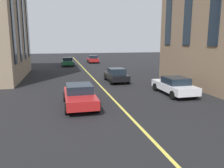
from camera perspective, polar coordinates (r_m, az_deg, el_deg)
lane_centre_line at (r=19.15m, az=-2.15°, el=-1.32°), size 80.00×0.16×0.01m
car_green_trailing at (r=38.00m, az=-11.26°, el=5.60°), size 3.90×1.89×1.40m
car_red_parked_b at (r=14.17m, az=-8.27°, el=-2.88°), size 4.40×1.95×1.37m
car_white_mid at (r=17.76m, az=15.61°, el=-0.38°), size 4.40×1.95×1.37m
car_red_far at (r=42.84m, az=-4.91°, el=6.34°), size 3.90×1.89×1.40m
car_black_near at (r=22.44m, az=1.10°, el=2.29°), size 3.90×1.89×1.40m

